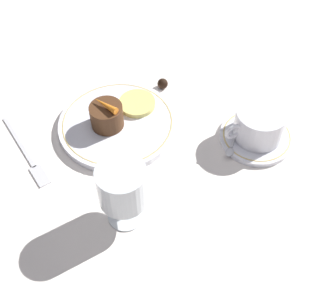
# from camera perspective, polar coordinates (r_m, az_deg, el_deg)

# --- Properties ---
(ground_plane) EXTENTS (3.00, 3.00, 0.00)m
(ground_plane) POSITION_cam_1_polar(r_m,az_deg,el_deg) (0.89, -6.04, -0.61)
(ground_plane) COLOR white
(dinner_plate) EXTENTS (0.23, 0.23, 0.01)m
(dinner_plate) POSITION_cam_1_polar(r_m,az_deg,el_deg) (0.92, -6.17, 2.45)
(dinner_plate) COLOR white
(dinner_plate) RESTS_ON ground_plane
(saucer) EXTENTS (0.14, 0.14, 0.01)m
(saucer) POSITION_cam_1_polar(r_m,az_deg,el_deg) (0.91, 10.72, 0.90)
(saucer) COLOR white
(saucer) RESTS_ON ground_plane
(coffee_cup) EXTENTS (0.12, 0.10, 0.06)m
(coffee_cup) POSITION_cam_1_polar(r_m,az_deg,el_deg) (0.89, 11.14, 2.58)
(coffee_cup) COLOR white
(coffee_cup) RESTS_ON saucer
(spoon) EXTENTS (0.08, 0.09, 0.00)m
(spoon) POSITION_cam_1_polar(r_m,az_deg,el_deg) (0.89, 8.00, 0.47)
(spoon) COLOR silver
(spoon) RESTS_ON saucer
(wine_glass) EXTENTS (0.08, 0.08, 0.13)m
(wine_glass) POSITION_cam_1_polar(r_m,az_deg,el_deg) (0.73, -5.57, -5.36)
(wine_glass) COLOR silver
(wine_glass) RESTS_ON ground_plane
(fork) EXTENTS (0.05, 0.20, 0.01)m
(fork) POSITION_cam_1_polar(r_m,az_deg,el_deg) (0.90, -16.60, -1.59)
(fork) COLOR silver
(fork) RESTS_ON ground_plane
(dessert_cake) EXTENTS (0.06, 0.06, 0.05)m
(dessert_cake) POSITION_cam_1_polar(r_m,az_deg,el_deg) (0.89, -7.64, 3.36)
(dessert_cake) COLOR #4C2D19
(dessert_cake) RESTS_ON dinner_plate
(carrot_garnish) EXTENTS (0.04, 0.06, 0.01)m
(carrot_garnish) POSITION_cam_1_polar(r_m,az_deg,el_deg) (0.87, -7.84, 4.71)
(carrot_garnish) COLOR orange
(carrot_garnish) RESTS_ON dessert_cake
(pineapple_slice) EXTENTS (0.07, 0.07, 0.01)m
(pineapple_slice) POSITION_cam_1_polar(r_m,az_deg,el_deg) (0.94, -3.79, 4.96)
(pineapple_slice) COLOR #EFE075
(pineapple_slice) RESTS_ON dinner_plate
(chocolate_truffle) EXTENTS (0.02, 0.02, 0.02)m
(chocolate_truffle) POSITION_cam_1_polar(r_m,az_deg,el_deg) (0.99, -0.66, 7.37)
(chocolate_truffle) COLOR black
(chocolate_truffle) RESTS_ON ground_plane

